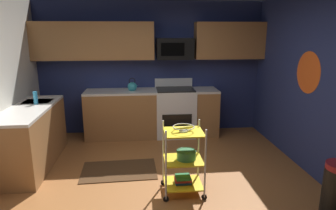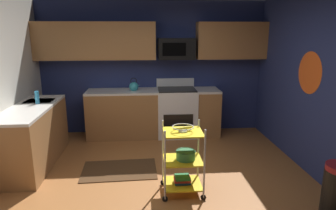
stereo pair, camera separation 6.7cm
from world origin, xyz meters
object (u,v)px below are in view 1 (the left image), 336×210
object	(u,v)px
rolling_cart	(183,160)
microwave	(175,49)
fruit_bowl	(184,128)
kettle	(132,87)
mixing_bowl_large	(186,155)
oven_range	(175,112)
book_stack	(183,179)
dish_soap_bottle	(35,98)

from	to	relation	value
rolling_cart	microwave	bearing A→B (deg)	86.11
fruit_bowl	kettle	size ratio (longest dim) A/B	1.03
microwave	rolling_cart	distance (m)	2.64
fruit_bowl	mixing_bowl_large	distance (m)	0.36
mixing_bowl_large	oven_range	bearing A→B (deg)	86.89
oven_range	mixing_bowl_large	distance (m)	2.22
microwave	book_stack	world-z (taller)	microwave
mixing_bowl_large	dish_soap_bottle	size ratio (longest dim) A/B	1.26
rolling_cart	mixing_bowl_large	world-z (taller)	rolling_cart
oven_range	rolling_cart	world-z (taller)	oven_range
fruit_bowl	dish_soap_bottle	distance (m)	2.49
microwave	mixing_bowl_large	world-z (taller)	microwave
fruit_bowl	dish_soap_bottle	xyz separation A→B (m)	(-2.15, 1.25, 0.14)
oven_range	fruit_bowl	world-z (taller)	oven_range
kettle	dish_soap_bottle	xyz separation A→B (m)	(-1.48, -0.96, 0.02)
dish_soap_bottle	kettle	bearing A→B (deg)	33.03
microwave	dish_soap_bottle	xyz separation A→B (m)	(-2.31, -1.07, -0.68)
mixing_bowl_large	dish_soap_bottle	world-z (taller)	dish_soap_bottle
microwave	fruit_bowl	distance (m)	2.47
mixing_bowl_large	microwave	bearing A→B (deg)	87.04
kettle	rolling_cart	bearing A→B (deg)	-73.18
microwave	book_stack	distance (m)	2.78
oven_range	mixing_bowl_large	size ratio (longest dim) A/B	4.37
fruit_bowl	mixing_bowl_large	world-z (taller)	fruit_bowl
oven_range	mixing_bowl_large	bearing A→B (deg)	-93.11
mixing_bowl_large	book_stack	size ratio (longest dim) A/B	1.17
oven_range	fruit_bowl	size ratio (longest dim) A/B	4.04
rolling_cart	book_stack	bearing A→B (deg)	26.57
microwave	rolling_cart	size ratio (longest dim) A/B	0.77
kettle	dish_soap_bottle	world-z (taller)	kettle
fruit_bowl	dish_soap_bottle	size ratio (longest dim) A/B	1.36
fruit_bowl	book_stack	world-z (taller)	fruit_bowl
rolling_cart	mixing_bowl_large	xyz separation A→B (m)	(0.04, 0.00, 0.07)
oven_range	microwave	size ratio (longest dim) A/B	1.57
dish_soap_bottle	book_stack	bearing A→B (deg)	-30.23
oven_range	book_stack	size ratio (longest dim) A/B	5.12
mixing_bowl_large	book_stack	xyz separation A→B (m)	(-0.04, 0.00, -0.34)
fruit_bowl	book_stack	distance (m)	0.70
rolling_cart	book_stack	xyz separation A→B (m)	(0.00, 0.00, -0.27)
dish_soap_bottle	rolling_cart	bearing A→B (deg)	-30.23
book_stack	oven_range	bearing A→B (deg)	85.91
kettle	mixing_bowl_large	bearing A→B (deg)	-72.28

